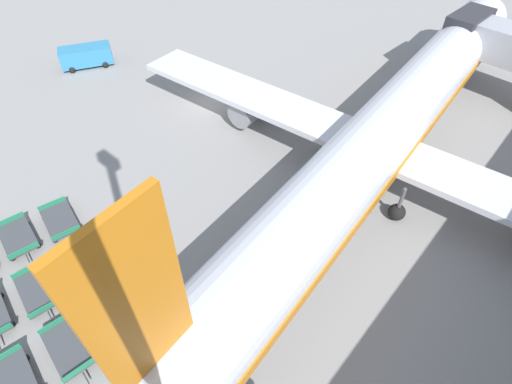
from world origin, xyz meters
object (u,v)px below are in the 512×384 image
object	(u,v)px
airplane	(387,129)
baggage_dolly_row_far_col_c	(114,319)
baggage_dolly_row_mid_b_col_b	(38,290)
baggage_dolly_row_far_col_b	(86,263)
baggage_dolly_row_mid_a_col_c	(14,384)
baggage_dolly_row_mid_b_col_c	(69,347)
service_van	(86,56)
baggage_dolly_row_mid_b_col_a	(18,238)
baggage_dolly_row_far_col_a	(60,221)

from	to	relation	value
airplane	baggage_dolly_row_far_col_c	distance (m)	20.42
baggage_dolly_row_mid_b_col_b	baggage_dolly_row_far_col_b	size ratio (longest dim) A/B	1.00
baggage_dolly_row_mid_a_col_c	baggage_dolly_row_mid_b_col_c	world-z (taller)	same
airplane	baggage_dolly_row_mid_b_col_c	xyz separation A→B (m)	(-4.44, -22.09, -3.05)
service_van	baggage_dolly_row_mid_a_col_c	distance (m)	31.45
baggage_dolly_row_mid_b_col_c	baggage_dolly_row_mid_b_col_a	bearing A→B (deg)	169.88
baggage_dolly_row_far_col_a	baggage_dolly_row_far_col_c	distance (m)	8.36
service_van	baggage_dolly_row_mid_b_col_b	bearing A→B (deg)	-37.62
baggage_dolly_row_mid_b_col_a	baggage_dolly_row_mid_b_col_b	world-z (taller)	same
service_van	baggage_dolly_row_mid_b_col_b	xyz separation A→B (m)	(21.01, -16.19, -0.57)
baggage_dolly_row_mid_a_col_c	baggage_dolly_row_mid_b_col_b	xyz separation A→B (m)	(-3.80, 3.14, 0.00)
service_van	baggage_dolly_row_mid_b_col_a	bearing A→B (deg)	-42.45
baggage_dolly_row_far_col_a	baggage_dolly_row_far_col_b	size ratio (longest dim) A/B	1.00
airplane	service_van	distance (m)	30.16
airplane	baggage_dolly_row_mid_b_col_b	size ratio (longest dim) A/B	12.43
airplane	baggage_dolly_row_far_col_b	size ratio (longest dim) A/B	12.43
service_van	baggage_dolly_row_mid_b_col_c	xyz separation A→B (m)	(25.13, -16.72, -0.57)
service_van	baggage_dolly_row_mid_b_col_c	distance (m)	30.19
baggage_dolly_row_mid_b_col_c	baggage_dolly_row_far_col_a	size ratio (longest dim) A/B	1.00
baggage_dolly_row_mid_b_col_c	baggage_dolly_row_mid_b_col_b	bearing A→B (deg)	172.63
baggage_dolly_row_mid_b_col_b	baggage_dolly_row_far_col_c	bearing A→B (deg)	21.52
baggage_dolly_row_mid_b_col_b	baggage_dolly_row_far_col_c	size ratio (longest dim) A/B	1.00
service_van	baggage_dolly_row_far_col_b	world-z (taller)	service_van
baggage_dolly_row_far_col_b	airplane	bearing A→B (deg)	66.59
baggage_dolly_row_mid_b_col_c	baggage_dolly_row_far_col_a	distance (m)	8.75
baggage_dolly_row_mid_b_col_b	baggage_dolly_row_mid_b_col_c	xyz separation A→B (m)	(4.12, -0.53, 0.00)
baggage_dolly_row_mid_b_col_c	baggage_dolly_row_far_col_a	bearing A→B (deg)	153.35
baggage_dolly_row_mid_a_col_c	baggage_dolly_row_mid_b_col_a	distance (m)	9.16
airplane	baggage_dolly_row_far_col_a	size ratio (longest dim) A/B	12.41
baggage_dolly_row_mid_b_col_a	baggage_dolly_row_far_col_c	world-z (taller)	same
airplane	service_van	xyz separation A→B (m)	(-29.57, -5.37, -2.48)
airplane	baggage_dolly_row_far_col_c	bearing A→B (deg)	-101.61
airplane	baggage_dolly_row_far_col_b	bearing A→B (deg)	-113.41
baggage_dolly_row_mid_b_col_c	baggage_dolly_row_far_col_b	bearing A→B (deg)	138.82
baggage_dolly_row_mid_b_col_a	service_van	bearing A→B (deg)	137.55
baggage_dolly_row_mid_b_col_b	service_van	bearing A→B (deg)	142.38
baggage_dolly_row_mid_b_col_b	baggage_dolly_row_mid_b_col_c	size ratio (longest dim) A/B	1.00
airplane	baggage_dolly_row_far_col_b	distance (m)	20.76
airplane	baggage_dolly_row_far_col_a	distance (m)	22.13
airplane	baggage_dolly_row_mid_a_col_c	world-z (taller)	airplane
baggage_dolly_row_far_col_b	baggage_dolly_row_far_col_c	world-z (taller)	same
baggage_dolly_row_mid_b_col_b	baggage_dolly_row_far_col_c	distance (m)	4.84
airplane	baggage_dolly_row_mid_b_col_b	distance (m)	23.40
baggage_dolly_row_mid_a_col_c	baggage_dolly_row_mid_b_col_b	distance (m)	4.93
baggage_dolly_row_mid_b_col_a	airplane	bearing A→B (deg)	57.80
baggage_dolly_row_far_col_a	baggage_dolly_row_far_col_c	size ratio (longest dim) A/B	1.00
baggage_dolly_row_mid_a_col_c	baggage_dolly_row_far_col_a	distance (m)	9.94
baggage_dolly_row_mid_a_col_c	baggage_dolly_row_far_col_a	bearing A→B (deg)	138.92
airplane	baggage_dolly_row_mid_b_col_a	xyz separation A→B (m)	(-12.95, -20.57, -3.05)
baggage_dolly_row_mid_b_col_a	baggage_dolly_row_mid_a_col_c	bearing A→B (deg)	-26.76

